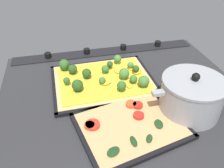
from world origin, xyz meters
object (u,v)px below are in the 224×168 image
Objects in this scene: broccoli_pizza at (104,78)px; veggie_pizza_back at (129,124)px; baking_tray_back at (131,126)px; cooking_pot at (191,96)px; baking_tray_front at (103,82)px.

broccoli_pizza reaches higher than veggie_pizza_back.
baking_tray_back is (-3.05, 23.80, -1.72)cm from broccoli_pizza.
veggie_pizza_back is 21.07cm from cooking_pot.
broccoli_pizza reaches higher than baking_tray_front.
veggie_pizza_back reaches higher than baking_tray_back.
cooking_pot reaches higher than baking_tray_back.
baking_tray_front is at bearing -41.67° from cooking_pot.
veggie_pizza_back is (-3.00, 23.66, 0.71)cm from baking_tray_front.
baking_tray_back is at bearing 8.81° from cooking_pot.
baking_tray_front is 1.10× the size of baking_tray_back.
broccoli_pizza is at bearing -41.93° from cooking_pot.
broccoli_pizza is at bearing 169.05° from baking_tray_front.
baking_tray_back is 0.78cm from veggie_pizza_back.
broccoli_pizza is 1.03× the size of baking_tray_back.
veggie_pizza_back is at bearing 96.58° from broccoli_pizza.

